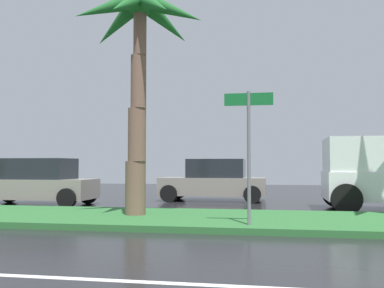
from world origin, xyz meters
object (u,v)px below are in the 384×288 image
at_px(street_name_sign, 249,139).
at_px(car_in_traffic_second, 214,181).
at_px(palm_tree_mid_left, 140,34).
at_px(car_in_traffic_leading, 38,183).

height_order(street_name_sign, car_in_traffic_second, street_name_sign).
distance_m(palm_tree_mid_left, street_name_sign, 4.40).
bearing_deg(car_in_traffic_leading, palm_tree_mid_left, 142.90).
bearing_deg(street_name_sign, car_in_traffic_leading, 147.19).
xyz_separation_m(palm_tree_mid_left, car_in_traffic_leading, (-5.06, 3.83, -4.19)).
distance_m(street_name_sign, car_in_traffic_leading, 9.66).
height_order(street_name_sign, car_in_traffic_leading, street_name_sign).
relative_size(palm_tree_mid_left, car_in_traffic_leading, 1.46).
bearing_deg(car_in_traffic_second, car_in_traffic_leading, 25.97).
bearing_deg(street_name_sign, palm_tree_mid_left, 155.52).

